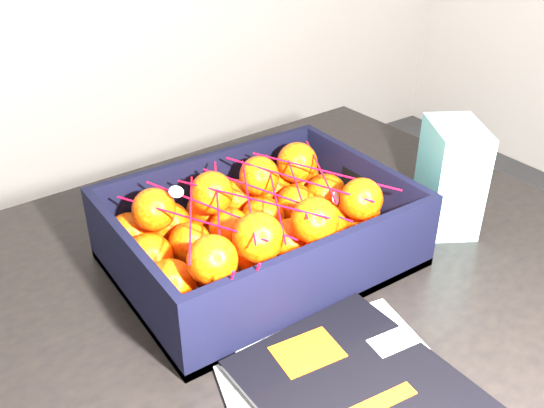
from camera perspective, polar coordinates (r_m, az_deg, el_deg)
table at (r=0.89m, az=-4.37°, el=-13.15°), size 1.24×0.86×0.75m
produce_crate at (r=0.85m, az=-1.14°, el=-3.51°), size 0.40×0.30×0.11m
clementine_heap at (r=0.84m, az=-1.11°, el=-2.30°), size 0.38×0.28×0.12m
mesh_net at (r=0.80m, az=-1.28°, el=0.36°), size 0.33×0.26×0.09m
retail_carton at (r=0.95m, az=16.71°, el=2.52°), size 0.12×0.13×0.17m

